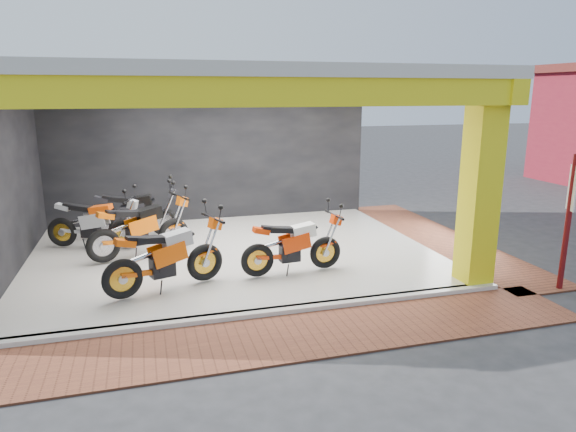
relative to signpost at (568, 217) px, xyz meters
name	(u,v)px	position (x,y,z in m)	size (l,w,h in m)	color
ground	(254,291)	(-5.06, 1.36, -1.28)	(80.00, 80.00, 0.00)	#2D2D30
showroom_floor	(234,254)	(-5.06, 3.36, -1.23)	(8.00, 6.00, 0.10)	white
showroom_ceiling	(229,76)	(-5.06, 3.36, 2.32)	(8.40, 6.40, 0.20)	beige
back_wall	(211,155)	(-5.06, 6.46, 0.47)	(8.20, 0.20, 3.50)	black
left_wall	(3,182)	(-9.16, 3.36, 0.47)	(0.20, 6.20, 3.50)	black
corner_column	(480,187)	(-1.31, 0.61, 0.47)	(0.50, 0.50, 3.50)	yellow
header_beam_front	(266,92)	(-5.06, 0.36, 2.02)	(8.40, 0.30, 0.40)	yellow
header_beam_right	(416,92)	(-1.06, 3.36, 2.02)	(0.30, 6.40, 0.40)	yellow
floor_kerb	(268,313)	(-5.06, 0.34, -1.23)	(8.00, 0.20, 0.10)	white
paver_front	(282,338)	(-5.06, -0.44, -1.26)	(9.00, 1.40, 0.03)	brown
paver_right	(439,238)	(-0.26, 3.36, -1.26)	(1.40, 7.00, 0.03)	brown
signpost	(568,217)	(0.00, 0.00, 0.00)	(0.15, 0.30, 2.33)	#5F0E10
moto_hero	(325,237)	(-3.61, 1.82, -0.56)	(2.01, 0.75, 1.23)	#F23B0A
moto_row_a	(204,245)	(-5.83, 1.78, -0.51)	(2.19, 0.81, 1.34)	#E65409
moto_row_b	(173,219)	(-6.23, 3.77, -0.50)	(2.20, 0.82, 1.35)	orange
moto_row_c	(124,219)	(-7.20, 4.19, -0.54)	(2.08, 0.77, 1.27)	#AAADB2
moto_row_d	(163,208)	(-6.36, 4.92, -0.52)	(2.15, 0.79, 1.31)	black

